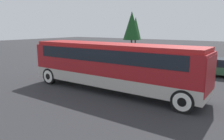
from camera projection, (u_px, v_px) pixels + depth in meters
The scene contains 6 objects.
ground_plane at pixel (112, 91), 13.77m from camera, with size 120.00×120.00×0.00m, color #2D2D30.
tour_bus at pixel (113, 63), 13.37m from camera, with size 11.36×2.53×2.97m.
parked_car_near at pixel (157, 62), 21.25m from camera, with size 4.10×1.78×1.35m.
parked_car_far at pixel (147, 65), 19.25m from camera, with size 4.69×1.83×1.40m.
tree_left at pixel (132, 26), 37.91m from camera, with size 2.98×2.98×6.72m.
tree_right at pixel (136, 28), 40.50m from camera, with size 2.12×2.12×5.88m.
Camera 1 is at (7.59, -10.88, 3.91)m, focal length 35.00 mm.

